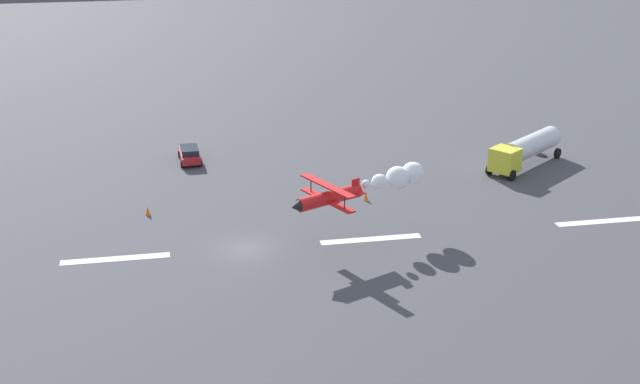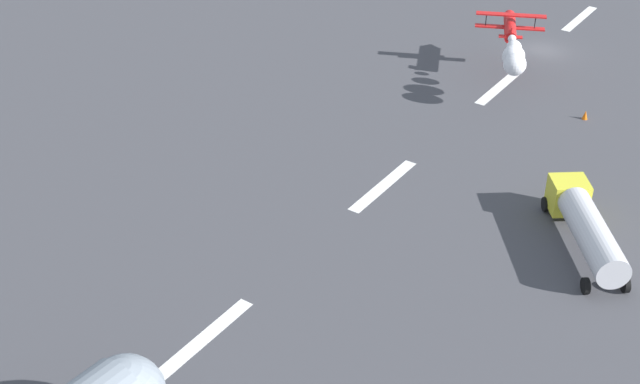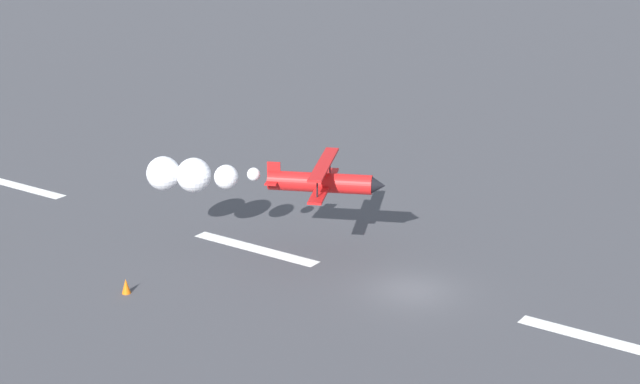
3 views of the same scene
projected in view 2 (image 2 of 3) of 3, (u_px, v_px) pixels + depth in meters
ground_plane at (543, 50)px, 81.95m from camera, size 440.00×440.00×0.00m
runway_stripe_4 at (580, 19)px, 88.73m from camera, size 8.00×0.90×0.01m
runway_stripe_5 at (499, 87)px, 75.17m from camera, size 8.00×0.90×0.01m
runway_stripe_6 at (383, 186)px, 61.60m from camera, size 8.00×0.90×0.01m
runway_stripe_7 at (202, 340)px, 48.04m from camera, size 8.00×0.90×0.01m
stunt_biplane_red at (513, 46)px, 71.97m from camera, size 11.74×7.64×1.88m
fuel_tanker_truck at (586, 225)px, 54.36m from camera, size 9.48×8.10×2.90m
traffic_cone_far at (585, 115)px, 69.96m from camera, size 0.44×0.44×0.75m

